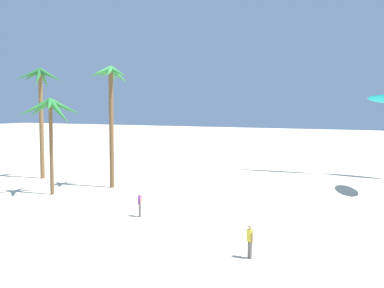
% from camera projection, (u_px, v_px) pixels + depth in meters
% --- Properties ---
extents(palm_tree_0, '(4.85, 4.34, 11.09)m').
position_uv_depth(palm_tree_0, '(41.00, 91.00, 47.48)').
color(palm_tree_0, brown).
rests_on(palm_tree_0, ground).
extents(palm_tree_1, '(4.76, 4.70, 7.96)m').
position_uv_depth(palm_tree_1, '(51.00, 113.00, 38.90)').
color(palm_tree_1, brown).
rests_on(palm_tree_1, ground).
extents(palm_tree_2, '(3.87, 3.82, 10.84)m').
position_uv_depth(palm_tree_2, '(110.00, 89.00, 42.01)').
color(palm_tree_2, brown).
rests_on(palm_tree_2, ground).
extents(person_foreground_walker, '(0.43, 0.34, 1.65)m').
position_uv_depth(person_foreground_walker, '(250.00, 240.00, 22.77)').
color(person_foreground_walker, slate).
rests_on(person_foreground_walker, ground).
extents(person_mid_field, '(0.41, 0.36, 1.63)m').
position_uv_depth(person_mid_field, '(140.00, 203.00, 31.38)').
color(person_mid_field, slate).
rests_on(person_mid_field, ground).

